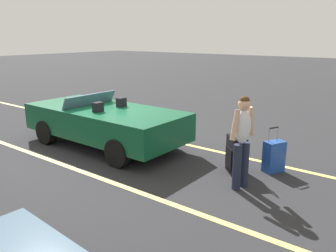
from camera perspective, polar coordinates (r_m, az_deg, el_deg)
ground_plane at (r=8.53m, az=-10.34°, el=-3.20°), size 80.00×80.00×0.00m
lot_line_near at (r=9.37m, az=-4.76°, el=-1.36°), size 18.00×0.12×0.01m
lot_line_mid at (r=7.69m, az=-18.37°, el=-5.78°), size 18.00×0.12×0.01m
convertible_car at (r=8.52m, az=-11.46°, el=0.84°), size 4.16×1.87×1.24m
suitcase_large_black at (r=6.77m, az=11.34°, el=-4.75°), size 0.53×0.54×1.03m
suitcase_medium_bright at (r=7.04m, az=17.35°, el=-4.89°), size 0.39×0.46×0.90m
traveler_person at (r=5.96m, az=12.38°, el=-1.89°), size 0.29×0.60×1.65m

